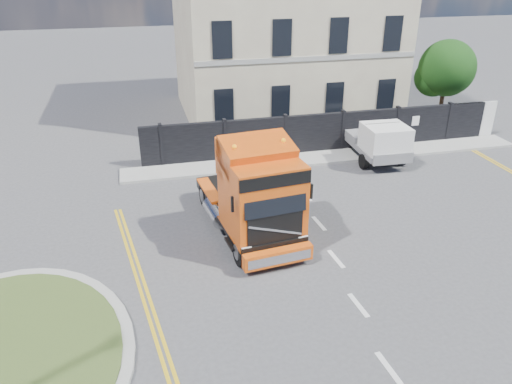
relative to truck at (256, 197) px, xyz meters
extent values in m
plane|color=#424244|center=(-0.67, -1.49, -1.65)|extent=(120.00, 120.00, 0.00)
cube|color=black|center=(5.33, 7.51, -0.65)|extent=(18.00, 0.25, 2.00)
cube|color=silver|center=(13.83, 7.51, -0.65)|extent=(2.60, 0.12, 2.00)
cube|color=beige|center=(5.33, 15.01, 3.85)|extent=(12.00, 10.00, 11.00)
cylinder|color=#382619|center=(13.83, 10.51, -0.45)|extent=(0.24, 0.24, 2.40)
sphere|color=black|center=(13.83, 10.51, 1.55)|extent=(3.20, 3.20, 3.20)
sphere|color=black|center=(13.33, 10.91, 0.95)|extent=(2.20, 2.20, 2.20)
cube|color=#999993|center=(5.33, 6.61, -1.59)|extent=(20.00, 1.60, 0.12)
cube|color=black|center=(-0.11, 1.02, -0.96)|extent=(2.88, 6.01, 0.41)
cube|color=#D64F0F|center=(0.06, -0.58, 0.33)|extent=(2.55, 2.63, 2.58)
cube|color=#D64F0F|center=(-0.04, 0.38, 1.39)|extent=(2.38, 1.08, 1.29)
cube|color=black|center=(0.19, -1.75, 0.70)|extent=(2.02, 0.28, 0.97)
cube|color=#D64F0F|center=(0.23, -2.04, -1.14)|extent=(2.32, 0.57, 0.51)
cylinder|color=black|center=(-0.84, -1.42, -1.17)|extent=(0.40, 0.98, 0.96)
cylinder|color=gray|center=(-0.84, -1.42, -1.17)|extent=(0.39, 0.56, 0.53)
cylinder|color=black|center=(1.13, -1.20, -1.17)|extent=(0.40, 0.98, 0.96)
cylinder|color=gray|center=(1.13, -1.20, -1.17)|extent=(0.39, 0.56, 0.53)
cylinder|color=black|center=(-1.20, 1.83, -1.17)|extent=(0.40, 0.98, 0.96)
cylinder|color=gray|center=(-1.20, 1.83, -1.17)|extent=(0.39, 0.56, 0.53)
cylinder|color=black|center=(0.77, 2.05, -1.17)|extent=(0.40, 0.98, 0.96)
cylinder|color=gray|center=(0.77, 2.05, -1.17)|extent=(0.39, 0.56, 0.53)
cylinder|color=black|center=(-1.33, 2.93, -1.17)|extent=(0.40, 0.98, 0.96)
cylinder|color=gray|center=(-1.33, 2.93, -1.17)|extent=(0.39, 0.56, 0.53)
cylinder|color=black|center=(0.65, 3.15, -1.17)|extent=(0.40, 0.98, 0.96)
cylinder|color=gray|center=(0.65, 3.15, -1.17)|extent=(0.39, 0.56, 0.53)
cube|color=slate|center=(7.39, 6.51, -0.94)|extent=(2.10, 4.91, 0.25)
cube|color=silver|center=(7.39, 5.00, -0.29)|extent=(1.98, 1.89, 1.31)
cylinder|color=black|center=(6.43, 5.00, -1.30)|extent=(0.25, 0.71, 0.71)
cylinder|color=black|center=(8.35, 5.00, -1.30)|extent=(0.25, 0.71, 0.71)
cylinder|color=black|center=(6.43, 8.03, -1.30)|extent=(0.25, 0.71, 0.71)
cylinder|color=black|center=(8.35, 8.03, -1.30)|extent=(0.25, 0.71, 0.71)
camera|label=1|loc=(-3.60, -14.74, 7.48)|focal=35.00mm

